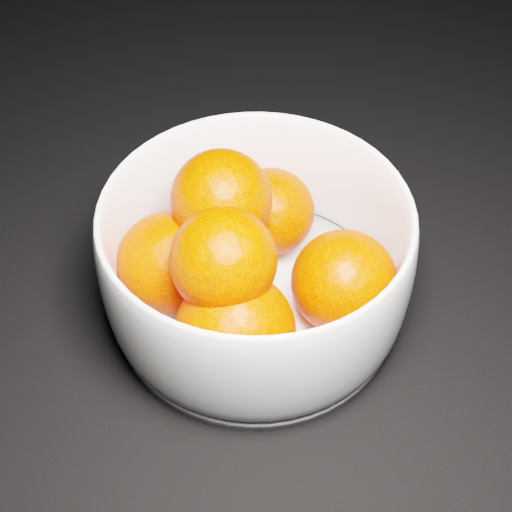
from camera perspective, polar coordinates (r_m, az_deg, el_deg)
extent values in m
cylinder|color=white|center=(0.60, 0.00, -3.83)|extent=(0.23, 0.23, 0.01)
sphere|color=#F13200|center=(0.61, 1.18, 3.56)|extent=(0.08, 0.08, 0.08)
sphere|color=#F13200|center=(0.57, -6.95, -0.58)|extent=(0.08, 0.08, 0.08)
sphere|color=#F13200|center=(0.53, -1.66, -6.03)|extent=(0.09, 0.09, 0.09)
sphere|color=#F13200|center=(0.56, 7.02, -2.08)|extent=(0.08, 0.08, 0.08)
sphere|color=#F13200|center=(0.55, -2.79, 4.54)|extent=(0.08, 0.08, 0.08)
sphere|color=#F13200|center=(0.51, -2.63, -0.37)|extent=(0.08, 0.08, 0.08)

